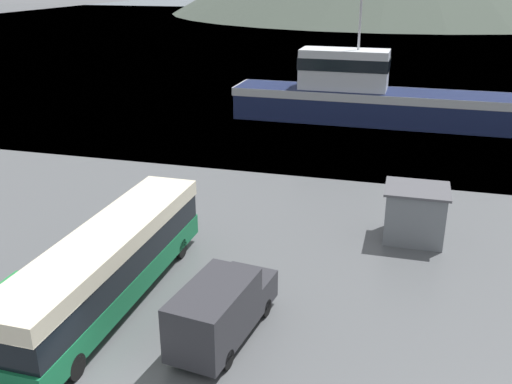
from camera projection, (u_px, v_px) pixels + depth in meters
name	position (u px, v px, depth m)	size (l,w,h in m)	color
water_surface	(381.00, 24.00, 145.67)	(240.00, 240.00, 0.00)	slate
tour_bus	(109.00, 263.00, 22.32)	(2.59, 12.67, 3.15)	#146B3D
delivery_van	(221.00, 308.00, 20.27)	(2.73, 5.71, 2.39)	#2D2D33
fishing_boat	(364.00, 96.00, 49.84)	(23.90, 4.83, 12.58)	#19234C
storage_bin	(25.00, 294.00, 22.23)	(1.41, 1.14, 1.35)	green
dock_kiosk	(415.00, 213.00, 28.00)	(3.08, 2.72, 2.70)	slate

